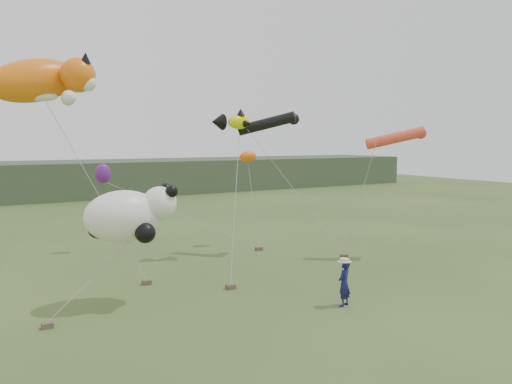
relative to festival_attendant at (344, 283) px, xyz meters
The scene contains 9 objects.
ground 1.49m from the festival_attendant, 97.83° to the left, with size 120.00×120.00×0.00m, color #385123.
headland 45.99m from the festival_attendant, 94.08° to the left, with size 90.00×13.00×4.00m.
festival_attendant is the anchor object (origin of this frame).
sandbag_anchors 6.59m from the festival_attendant, 110.19° to the left, with size 15.98×7.09×0.20m.
cat_kite 16.21m from the festival_attendant, 130.84° to the left, with size 5.70×3.14×2.78m.
fish_kite 11.66m from the festival_attendant, 89.13° to the left, with size 2.30×1.55×1.19m.
tube_kites 11.00m from the festival_attendant, 55.10° to the left, with size 8.58×7.03×2.13m.
panda_kite 8.76m from the festival_attendant, 147.52° to the left, with size 3.58×2.31×2.22m.
misc_kites 14.16m from the festival_attendant, 97.99° to the left, with size 9.22×3.14×1.80m.
Camera 1 is at (-12.40, -15.71, 6.42)m, focal length 35.00 mm.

